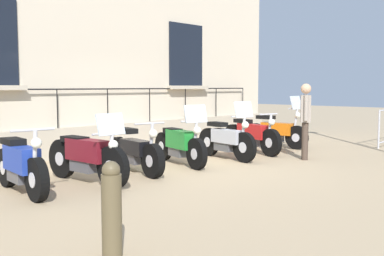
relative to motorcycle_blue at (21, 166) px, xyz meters
name	(u,v)px	position (x,y,z in m)	size (l,w,h in m)	color
ground_plane	(181,164)	(-0.09, 3.68, -0.43)	(60.00, 60.00, 0.00)	tan
motorcycle_blue	(21,166)	(0.00, 0.00, 0.00)	(1.96, 0.68, 1.06)	black
motorcycle_maroon	(87,157)	(0.08, 1.16, 0.03)	(2.15, 0.65, 1.23)	black
motorcycle_black	(135,152)	(-0.07, 2.36, -0.04)	(1.99, 0.72, 1.01)	black
motorcycle_green	(180,144)	(-0.06, 3.60, 0.01)	(2.01, 0.80, 1.30)	black
motorcycle_silver	(227,140)	(0.19, 4.89, 0.01)	(1.91, 0.69, 1.34)	black
motorcycle_red	(251,136)	(0.00, 6.12, 0.00)	(2.14, 0.83, 1.02)	black
motorcycle_orange	(276,132)	(-0.09, 7.42, 0.00)	(1.91, 0.60, 1.42)	black
bollard	(112,210)	(3.25, -0.75, 0.05)	(0.20, 0.20, 0.96)	brown
pedestrian_standing	(305,117)	(1.54, 6.06, 0.55)	(0.38, 0.47, 1.73)	#47382D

